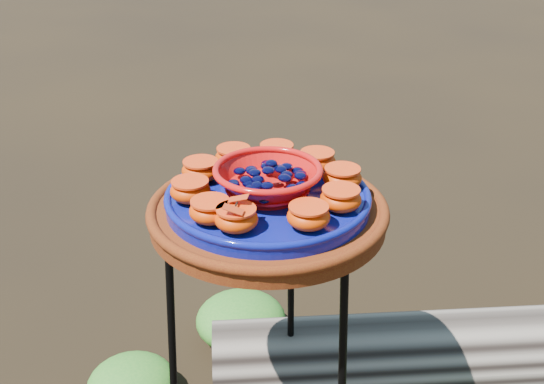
% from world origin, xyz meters
% --- Properties ---
extents(plant_stand, '(0.44, 0.44, 0.70)m').
position_xyz_m(plant_stand, '(0.00, 0.00, 0.35)').
color(plant_stand, black).
rests_on(plant_stand, ground).
extents(terracotta_saucer, '(0.46, 0.46, 0.04)m').
position_xyz_m(terracotta_saucer, '(0.00, 0.00, 0.72)').
color(terracotta_saucer, '#470D07').
rests_on(terracotta_saucer, plant_stand).
extents(cobalt_plate, '(0.39, 0.39, 0.03)m').
position_xyz_m(cobalt_plate, '(0.00, 0.00, 0.75)').
color(cobalt_plate, '#000A5D').
rests_on(cobalt_plate, terracotta_saucer).
extents(red_bowl, '(0.20, 0.20, 0.05)m').
position_xyz_m(red_bowl, '(0.00, 0.00, 0.79)').
color(red_bowl, red).
rests_on(red_bowl, cobalt_plate).
extents(glass_gems, '(0.15, 0.15, 0.03)m').
position_xyz_m(glass_gems, '(0.00, 0.00, 0.83)').
color(glass_gems, black).
rests_on(glass_gems, red_bowl).
extents(orange_half_0, '(0.08, 0.08, 0.04)m').
position_xyz_m(orange_half_0, '(-0.02, -0.15, 0.78)').
color(orange_half_0, '#B92E00').
rests_on(orange_half_0, cobalt_plate).
extents(orange_half_1, '(0.08, 0.08, 0.04)m').
position_xyz_m(orange_half_1, '(0.10, -0.11, 0.78)').
color(orange_half_1, '#B92E00').
rests_on(orange_half_1, cobalt_plate).
extents(orange_half_2, '(0.08, 0.08, 0.04)m').
position_xyz_m(orange_half_2, '(0.14, -0.03, 0.78)').
color(orange_half_2, '#B92E00').
rests_on(orange_half_2, cobalt_plate).
extents(orange_half_3, '(0.08, 0.08, 0.04)m').
position_xyz_m(orange_half_3, '(0.13, 0.06, 0.78)').
color(orange_half_3, '#B92E00').
rests_on(orange_half_3, cobalt_plate).
extents(orange_half_4, '(0.08, 0.08, 0.04)m').
position_xyz_m(orange_half_4, '(0.07, 0.13, 0.78)').
color(orange_half_4, '#B92E00').
rests_on(orange_half_4, cobalt_plate).
extents(orange_half_5, '(0.08, 0.08, 0.04)m').
position_xyz_m(orange_half_5, '(-0.02, 0.15, 0.78)').
color(orange_half_5, '#B92E00').
rests_on(orange_half_5, cobalt_plate).
extents(orange_half_6, '(0.08, 0.08, 0.04)m').
position_xyz_m(orange_half_6, '(-0.10, 0.11, 0.78)').
color(orange_half_6, '#B92E00').
rests_on(orange_half_6, cobalt_plate).
extents(orange_half_7, '(0.08, 0.08, 0.04)m').
position_xyz_m(orange_half_7, '(-0.14, 0.03, 0.78)').
color(orange_half_7, '#B92E00').
rests_on(orange_half_7, cobalt_plate).
extents(orange_half_8, '(0.08, 0.08, 0.04)m').
position_xyz_m(orange_half_8, '(-0.13, -0.06, 0.78)').
color(orange_half_8, '#B92E00').
rests_on(orange_half_8, cobalt_plate).
extents(orange_half_9, '(0.08, 0.08, 0.04)m').
position_xyz_m(orange_half_9, '(-0.07, -0.13, 0.78)').
color(orange_half_9, '#B92E00').
rests_on(orange_half_9, cobalt_plate).
extents(butterfly, '(0.08, 0.05, 0.01)m').
position_xyz_m(butterfly, '(-0.02, -0.15, 0.81)').
color(butterfly, '#BC2D0E').
rests_on(butterfly, orange_half_0).
extents(driftwood_log, '(1.48, 0.83, 0.27)m').
position_xyz_m(driftwood_log, '(0.48, 0.41, 0.13)').
color(driftwood_log, black).
rests_on(driftwood_log, ground).
extents(foliage_left, '(0.24, 0.24, 0.12)m').
position_xyz_m(foliage_left, '(-0.43, 0.15, 0.06)').
color(foliage_left, '#24671C').
rests_on(foliage_left, ground).
extents(foliage_back, '(0.28, 0.28, 0.14)m').
position_xyz_m(foliage_back, '(-0.22, 0.49, 0.07)').
color(foliage_back, '#24671C').
rests_on(foliage_back, ground).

